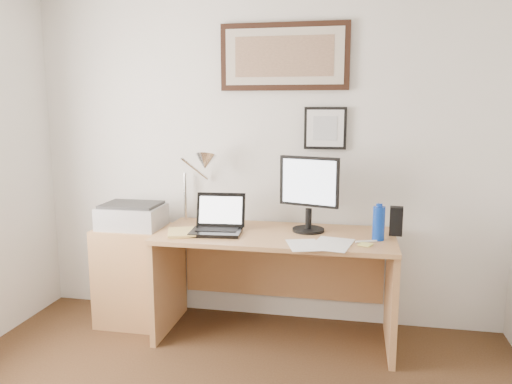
% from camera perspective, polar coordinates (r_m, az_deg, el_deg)
% --- Properties ---
extents(wall_back, '(3.50, 0.02, 2.50)m').
position_cam_1_polar(wall_back, '(3.70, 0.89, 4.29)').
color(wall_back, silver).
rests_on(wall_back, ground).
extents(side_cabinet, '(0.50, 0.40, 0.73)m').
position_cam_1_polar(side_cabinet, '(3.87, -13.74, -9.20)').
color(side_cabinet, '#AC7848').
rests_on(side_cabinet, floor).
extents(water_bottle, '(0.08, 0.08, 0.22)m').
position_cam_1_polar(water_bottle, '(3.31, 13.84, -3.50)').
color(water_bottle, '#0C34A2').
rests_on(water_bottle, desk).
extents(bottle_cap, '(0.04, 0.04, 0.02)m').
position_cam_1_polar(bottle_cap, '(3.29, 13.93, -1.46)').
color(bottle_cap, '#0C34A2').
rests_on(bottle_cap, water_bottle).
extents(speaker, '(0.09, 0.08, 0.19)m').
position_cam_1_polar(speaker, '(3.47, 15.72, -3.21)').
color(speaker, black).
rests_on(speaker, desk).
extents(paper_sheet_a, '(0.27, 0.32, 0.00)m').
position_cam_1_polar(paper_sheet_a, '(3.14, 5.53, -6.06)').
color(paper_sheet_a, white).
rests_on(paper_sheet_a, desk).
extents(paper_sheet_b, '(0.29, 0.37, 0.00)m').
position_cam_1_polar(paper_sheet_b, '(3.17, 8.68, -5.90)').
color(paper_sheet_b, white).
rests_on(paper_sheet_b, desk).
extents(sticky_pad, '(0.10, 0.10, 0.01)m').
position_cam_1_polar(sticky_pad, '(3.19, 12.39, -5.88)').
color(sticky_pad, '#DEDA69').
rests_on(sticky_pad, desk).
extents(marker_pen, '(0.14, 0.06, 0.02)m').
position_cam_1_polar(marker_pen, '(3.25, 12.48, -5.55)').
color(marker_pen, white).
rests_on(marker_pen, desk).
extents(book, '(0.26, 0.30, 0.02)m').
position_cam_1_polar(book, '(3.43, -10.02, -4.64)').
color(book, '#DBBD67').
rests_on(book, desk).
extents(desk, '(1.60, 0.70, 0.75)m').
position_cam_1_polar(desk, '(3.55, 2.43, -8.09)').
color(desk, '#AC7848').
rests_on(desk, floor).
extents(laptop, '(0.36, 0.32, 0.26)m').
position_cam_1_polar(laptop, '(3.43, -4.39, -3.67)').
color(laptop, black).
rests_on(laptop, desk).
extents(lcd_monitor, '(0.41, 0.22, 0.52)m').
position_cam_1_polar(lcd_monitor, '(3.41, 6.06, 0.21)').
color(lcd_monitor, black).
rests_on(lcd_monitor, desk).
extents(printer, '(0.44, 0.34, 0.18)m').
position_cam_1_polar(printer, '(3.75, -13.98, -2.63)').
color(printer, '#ABABAD').
rests_on(printer, side_cabinet).
extents(desk_lamp, '(0.29, 0.27, 0.53)m').
position_cam_1_polar(desk_lamp, '(3.62, -6.03, 3.12)').
color(desk_lamp, silver).
rests_on(desk_lamp, desk).
extents(picture_large, '(0.92, 0.04, 0.47)m').
position_cam_1_polar(picture_large, '(3.65, 3.24, 15.20)').
color(picture_large, black).
rests_on(picture_large, wall_back).
extents(picture_small, '(0.30, 0.03, 0.30)m').
position_cam_1_polar(picture_small, '(3.61, 7.92, 7.23)').
color(picture_small, black).
rests_on(picture_small, wall_back).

